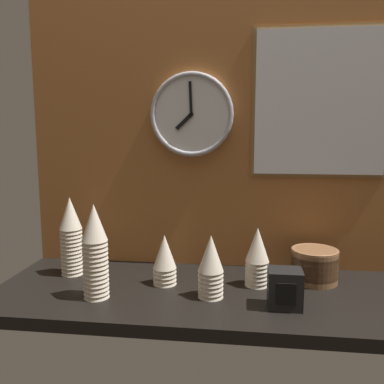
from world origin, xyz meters
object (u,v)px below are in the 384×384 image
(napkin_dispenser, at_px, (285,289))
(cup_stack_center_left, at_px, (165,259))
(cup_stack_left, at_px, (95,251))
(menu_board, at_px, (320,103))
(cup_stack_center_right, at_px, (257,257))
(cup_stack_center, at_px, (211,266))
(bowl_stack_right, at_px, (314,264))
(cup_stack_far_left, at_px, (71,236))
(wall_clock, at_px, (192,114))

(napkin_dispenser, bearing_deg, cup_stack_center_left, 160.43)
(cup_stack_center_left, bearing_deg, cup_stack_left, -144.06)
(menu_board, bearing_deg, cup_stack_center_right, -138.99)
(cup_stack_center, relative_size, bowl_stack_right, 1.26)
(cup_stack_far_left, height_order, napkin_dispenser, cup_stack_far_left)
(menu_board, bearing_deg, wall_clock, -178.91)
(cup_stack_far_left, distance_m, napkin_dispenser, 0.78)
(cup_stack_left, relative_size, cup_stack_center, 1.49)
(cup_stack_center_left, xyz_separation_m, cup_stack_center, (0.17, -0.09, 0.01))
(cup_stack_left, distance_m, menu_board, 0.94)
(cup_stack_far_left, distance_m, bowl_stack_right, 0.88)
(cup_stack_center_left, distance_m, napkin_dispenser, 0.42)
(cup_stack_center_left, xyz_separation_m, bowl_stack_right, (0.52, 0.09, -0.03))
(cup_stack_left, relative_size, menu_board, 0.56)
(cup_stack_left, relative_size, cup_stack_center_left, 1.73)
(cup_stack_center_left, xyz_separation_m, menu_board, (0.53, 0.22, 0.54))
(cup_stack_center_left, bearing_deg, napkin_dispenser, -19.57)
(cup_stack_far_left, bearing_deg, menu_board, 10.22)
(cup_stack_center_right, relative_size, cup_stack_center_left, 1.16)
(cup_stack_center_left, relative_size, wall_clock, 0.56)
(cup_stack_center_right, distance_m, bowl_stack_right, 0.21)
(bowl_stack_right, bearing_deg, cup_stack_center_right, -163.10)
(cup_stack_far_left, xyz_separation_m, menu_board, (0.89, 0.16, 0.48))
(cup_stack_left, distance_m, cup_stack_center_left, 0.25)
(cup_stack_center_right, bearing_deg, cup_stack_center_left, -175.28)
(wall_clock, bearing_deg, napkin_dispenser, -46.76)
(cup_stack_left, height_order, menu_board, menu_board)
(cup_stack_left, height_order, cup_stack_center, cup_stack_left)
(bowl_stack_right, height_order, wall_clock, wall_clock)
(napkin_dispenser, bearing_deg, cup_stack_far_left, 165.49)
(cup_stack_center_left, bearing_deg, cup_stack_far_left, 171.30)
(cup_stack_center_right, distance_m, cup_stack_center_left, 0.32)
(cup_stack_center_right, distance_m, napkin_dispenser, 0.19)
(cup_stack_center_right, distance_m, cup_stack_left, 0.54)
(cup_stack_center_right, relative_size, cup_stack_center, 1.00)
(cup_stack_left, xyz_separation_m, cup_stack_far_left, (-0.16, 0.20, -0.01))
(cup_stack_center_right, height_order, napkin_dispenser, cup_stack_center_right)
(cup_stack_center_left, height_order, bowl_stack_right, cup_stack_center_left)
(cup_stack_left, height_order, bowl_stack_right, cup_stack_left)
(menu_board, bearing_deg, cup_stack_center_left, -157.98)
(cup_stack_center_right, xyz_separation_m, cup_stack_left, (-0.51, -0.17, 0.05))
(cup_stack_left, height_order, cup_stack_center_left, cup_stack_left)
(wall_clock, bearing_deg, bowl_stack_right, -14.93)
(cup_stack_center, relative_size, menu_board, 0.38)
(cup_stack_center_right, relative_size, bowl_stack_right, 1.26)
(cup_stack_center, bearing_deg, bowl_stack_right, 27.13)
(bowl_stack_right, distance_m, napkin_dispenser, 0.26)
(menu_board, bearing_deg, bowl_stack_right, -97.65)
(cup_stack_center_right, relative_size, menu_board, 0.38)
(bowl_stack_right, bearing_deg, cup_stack_left, -162.22)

